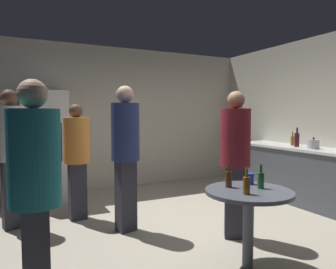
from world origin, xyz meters
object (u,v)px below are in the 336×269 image
(person_in_white_shirt, at_px, (11,148))
(person_in_maroon_shirt, at_px, (235,153))
(beer_bottle_amber, at_px, (247,185))
(person_in_teal_shirt, at_px, (35,183))
(beer_bottle_green, at_px, (261,180))
(person_in_orange_shirt, at_px, (77,153))
(kettle, at_px, (314,144))
(person_in_navy_shirt, at_px, (125,146))
(plastic_cup_blue, at_px, (250,179))
(foreground_table, at_px, (249,201))
(beer_bottle_brown, at_px, (229,179))
(refrigerator, at_px, (45,146))
(beer_bottle_on_counter, at_px, (293,140))
(wine_bottle_on_counter, at_px, (297,139))

(person_in_white_shirt, bearing_deg, person_in_maroon_shirt, 45.19)
(beer_bottle_amber, height_order, person_in_teal_shirt, person_in_teal_shirt)
(beer_bottle_green, bearing_deg, person_in_white_shirt, 135.04)
(person_in_white_shirt, xyz_separation_m, person_in_orange_shirt, (0.79, -0.01, -0.10))
(kettle, bearing_deg, person_in_navy_shirt, 173.69)
(person_in_white_shirt, bearing_deg, plastic_cup_blue, 35.68)
(foreground_table, bearing_deg, plastic_cup_blue, 47.41)
(beer_bottle_amber, distance_m, beer_bottle_brown, 0.28)
(refrigerator, xyz_separation_m, beer_bottle_amber, (1.36, -3.35, -0.08))
(beer_bottle_brown, bearing_deg, refrigerator, 114.11)
(kettle, relative_size, person_in_maroon_shirt, 0.14)
(person_in_white_shirt, distance_m, person_in_orange_shirt, 0.80)
(foreground_table, xyz_separation_m, beer_bottle_green, (0.14, 0.00, 0.19))
(beer_bottle_on_counter, xyz_separation_m, foreground_table, (-2.31, -1.59, -0.35))
(kettle, height_order, person_in_maroon_shirt, person_in_maroon_shirt)
(person_in_orange_shirt, bearing_deg, person_in_white_shirt, -94.58)
(refrigerator, xyz_separation_m, beer_bottle_brown, (1.38, -3.07, -0.08))
(beer_bottle_brown, height_order, person_in_orange_shirt, person_in_orange_shirt)
(plastic_cup_blue, bearing_deg, wine_bottle_on_counter, 30.87)
(wine_bottle_on_counter, bearing_deg, plastic_cup_blue, -149.13)
(person_in_teal_shirt, bearing_deg, wine_bottle_on_counter, 24.35)
(foreground_table, bearing_deg, person_in_navy_shirt, 117.32)
(person_in_maroon_shirt, relative_size, person_in_white_shirt, 0.98)
(beer_bottle_brown, xyz_separation_m, person_in_navy_shirt, (-0.62, 1.22, 0.22))
(beer_bottle_brown, distance_m, person_in_teal_shirt, 1.72)
(beer_bottle_on_counter, bearing_deg, person_in_navy_shirt, -176.27)
(beer_bottle_on_counter, xyz_separation_m, beer_bottle_green, (-2.17, -1.58, -0.17))
(person_in_maroon_shirt, xyz_separation_m, person_in_teal_shirt, (-2.15, -0.61, -0.02))
(person_in_teal_shirt, bearing_deg, person_in_navy_shirt, 56.84)
(refrigerator, bearing_deg, person_in_navy_shirt, -67.83)
(refrigerator, xyz_separation_m, beer_bottle_green, (1.62, -3.24, -0.08))
(beer_bottle_on_counter, xyz_separation_m, plastic_cup_blue, (-2.14, -1.40, -0.19))
(beer_bottle_on_counter, distance_m, person_in_maroon_shirt, 2.18)
(plastic_cup_blue, distance_m, person_in_white_shirt, 2.88)
(plastic_cup_blue, height_order, person_in_navy_shirt, person_in_navy_shirt)
(kettle, distance_m, person_in_orange_shirt, 3.50)
(plastic_cup_blue, bearing_deg, beer_bottle_on_counter, 33.24)
(foreground_table, relative_size, beer_bottle_amber, 3.48)
(kettle, relative_size, person_in_navy_shirt, 0.14)
(beer_bottle_brown, distance_m, plastic_cup_blue, 0.27)
(wine_bottle_on_counter, height_order, beer_bottle_on_counter, wine_bottle_on_counter)
(person_in_white_shirt, relative_size, person_in_orange_shirt, 1.11)
(beer_bottle_on_counter, distance_m, beer_bottle_amber, 2.96)
(wine_bottle_on_counter, bearing_deg, beer_bottle_amber, -147.01)
(beer_bottle_on_counter, relative_size, beer_bottle_amber, 1.00)
(kettle, height_order, wine_bottle_on_counter, wine_bottle_on_counter)
(refrigerator, bearing_deg, foreground_table, -65.57)
(plastic_cup_blue, relative_size, person_in_navy_shirt, 0.06)
(beer_bottle_amber, relative_size, beer_bottle_brown, 1.00)
(beer_bottle_amber, distance_m, plastic_cup_blue, 0.41)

